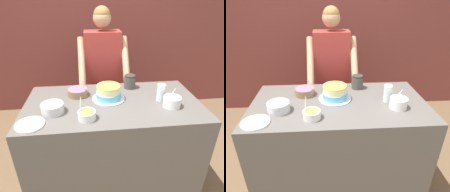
# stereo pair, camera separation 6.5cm
# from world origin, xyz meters

# --- Properties ---
(wall_back) EXTENTS (10.00, 0.05, 2.60)m
(wall_back) POSITION_xyz_m (0.00, 2.03, 1.30)
(wall_back) COLOR brown
(wall_back) RESTS_ON ground_plane
(counter) EXTENTS (1.55, 0.82, 0.93)m
(counter) POSITION_xyz_m (0.00, 0.41, 0.46)
(counter) COLOR #5B5651
(counter) RESTS_ON ground_plane
(person_baker) EXTENTS (0.57, 0.48, 1.68)m
(person_baker) POSITION_xyz_m (-0.03, 1.19, 1.00)
(person_baker) COLOR #2D2D38
(person_baker) RESTS_ON ground_plane
(cake) EXTENTS (0.30, 0.30, 0.13)m
(cake) POSITION_xyz_m (-0.03, 0.47, 0.99)
(cake) COLOR silver
(cake) RESTS_ON counter
(frosting_bowl_purple) EXTENTS (0.18, 0.18, 0.18)m
(frosting_bowl_purple) POSITION_xyz_m (-0.31, 0.57, 0.97)
(frosting_bowl_purple) COLOR #936B4C
(frosting_bowl_purple) RESTS_ON counter
(frosting_bowl_white) EXTENTS (0.15, 0.15, 0.15)m
(frosting_bowl_white) POSITION_xyz_m (0.49, 0.28, 0.98)
(frosting_bowl_white) COLOR white
(frosting_bowl_white) RESTS_ON counter
(frosting_bowl_olive) EXTENTS (0.14, 0.14, 0.17)m
(frosting_bowl_olive) POSITION_xyz_m (-0.23, 0.17, 0.97)
(frosting_bowl_olive) COLOR white
(frosting_bowl_olive) RESTS_ON counter
(frosting_bowl_pink) EXTENTS (0.18, 0.18, 0.08)m
(frosting_bowl_pink) POSITION_xyz_m (-0.50, 0.29, 0.97)
(frosting_bowl_pink) COLOR silver
(frosting_bowl_pink) RESTS_ON counter
(drinking_glass) EXTENTS (0.07, 0.07, 0.15)m
(drinking_glass) POSITION_xyz_m (0.43, 0.39, 1.01)
(drinking_glass) COLOR silver
(drinking_glass) RESTS_ON counter
(ceramic_plate) EXTENTS (0.21, 0.21, 0.01)m
(ceramic_plate) POSITION_xyz_m (-0.64, 0.13, 0.94)
(ceramic_plate) COLOR white
(ceramic_plate) RESTS_ON counter
(stoneware_jar) EXTENTS (0.12, 0.12, 0.14)m
(stoneware_jar) POSITION_xyz_m (0.20, 0.69, 1.00)
(stoneware_jar) COLOR #4C4742
(stoneware_jar) RESTS_ON counter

